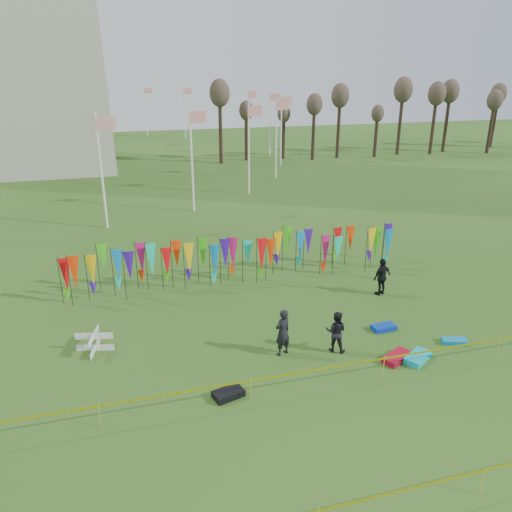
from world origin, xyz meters
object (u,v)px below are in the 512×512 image
object	(u,v)px
person_mid	(336,332)
box_kite	(95,342)
kite_bag_turquoise	(418,358)
kite_bag_red	(397,357)
kite_bag_black	(228,394)
person_left	(283,332)
kite_bag_blue	(384,327)
kite_bag_teal	(454,341)
person_right	(382,277)

from	to	relation	value
person_mid	box_kite	bearing A→B (deg)	16.77
kite_bag_turquoise	kite_bag_red	world-z (taller)	kite_bag_turquoise
kite_bag_red	kite_bag_black	distance (m)	6.95
kite_bag_turquoise	kite_bag_black	size ratio (longest dim) A/B	1.20
person_left	kite_bag_blue	world-z (taller)	person_left
kite_bag_blue	kite_bag_red	distance (m)	2.44
person_mid	kite_bag_blue	distance (m)	3.06
kite_bag_turquoise	kite_bag_teal	bearing A→B (deg)	18.25
person_right	kite_bag_red	distance (m)	6.23
kite_bag_blue	kite_bag_red	size ratio (longest dim) A/B	0.79
box_kite	kite_bag_blue	distance (m)	12.31
person_right	kite_bag_teal	bearing A→B (deg)	77.28
person_mid	person_right	distance (m)	6.25
person_mid	kite_bag_turquoise	distance (m)	3.33
kite_bag_turquoise	kite_bag_black	distance (m)	7.72
person_right	kite_bag_teal	xyz separation A→B (m)	(0.58, -5.19, -0.87)
box_kite	person_mid	world-z (taller)	person_mid
person_left	kite_bag_turquoise	xyz separation A→B (m)	(4.99, -1.92, -0.86)
kite_bag_red	kite_bag_teal	xyz separation A→B (m)	(3.01, 0.48, -0.02)
person_right	kite_bag_black	world-z (taller)	person_right
box_kite	kite_bag_red	size ratio (longest dim) A/B	0.66
person_right	kite_bag_red	bearing A→B (deg)	47.76
box_kite	person_right	size ratio (longest dim) A/B	0.45
box_kite	person_right	bearing A→B (deg)	7.06
kite_bag_turquoise	person_right	bearing A→B (deg)	74.45
kite_bag_turquoise	kite_bag_blue	world-z (taller)	kite_bag_turquoise
kite_bag_turquoise	kite_bag_blue	size ratio (longest dim) A/B	1.21
kite_bag_blue	kite_bag_black	world-z (taller)	kite_bag_black
person_mid	kite_bag_black	size ratio (longest dim) A/B	1.65
box_kite	kite_bag_black	xyz separation A→B (m)	(4.54, -4.42, -0.31)
person_left	kite_bag_turquoise	size ratio (longest dim) A/B	1.57
person_mid	kite_bag_red	size ratio (longest dim) A/B	1.33
person_left	person_right	distance (m)	7.76
person_right	kite_bag_red	size ratio (longest dim) A/B	1.48
person_right	kite_bag_teal	size ratio (longest dim) A/B	1.93
person_left	person_mid	xyz separation A→B (m)	(2.16, -0.34, -0.12)
kite_bag_blue	kite_bag_black	xyz separation A→B (m)	(-7.66, -2.80, 0.01)
box_kite	person_mid	bearing A→B (deg)	-15.58
kite_bag_black	kite_bag_teal	world-z (taller)	kite_bag_black
kite_bag_black	person_mid	bearing A→B (deg)	20.22
person_mid	kite_bag_blue	bearing A→B (deg)	-127.79
kite_bag_red	kite_bag_black	world-z (taller)	kite_bag_black
box_kite	person_right	xyz separation A→B (m)	(13.90, 1.72, 0.54)
kite_bag_red	kite_bag_teal	distance (m)	3.04
person_left	box_kite	bearing A→B (deg)	-39.68
kite_bag_turquoise	kite_bag_teal	world-z (taller)	kite_bag_turquoise
person_mid	person_right	xyz separation A→B (m)	(4.49, 4.35, 0.10)
box_kite	kite_bag_blue	bearing A→B (deg)	-7.56
person_left	kite_bag_red	bearing A→B (deg)	136.26
person_left	kite_bag_turquoise	world-z (taller)	person_left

